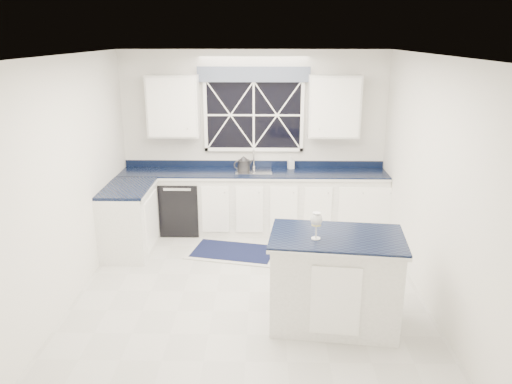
{
  "coord_description": "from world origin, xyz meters",
  "views": [
    {
      "loc": [
        0.17,
        -5.25,
        2.9
      ],
      "look_at": [
        0.07,
        0.4,
        1.11
      ],
      "focal_mm": 35.0,
      "sensor_mm": 36.0,
      "label": 1
    }
  ],
  "objects_px": {
    "faucet": "(254,158)",
    "soap_bottle": "(291,163)",
    "dishwasher": "(182,205)",
    "wine_glass": "(316,221)",
    "kettle": "(243,163)",
    "island": "(335,280)"
  },
  "relations": [
    {
      "from": "island",
      "to": "wine_glass",
      "type": "height_order",
      "value": "wine_glass"
    },
    {
      "from": "wine_glass",
      "to": "faucet",
      "type": "bearing_deg",
      "value": 103.21
    },
    {
      "from": "kettle",
      "to": "wine_glass",
      "type": "bearing_deg",
      "value": -95.4
    },
    {
      "from": "wine_glass",
      "to": "kettle",
      "type": "bearing_deg",
      "value": 106.51
    },
    {
      "from": "dishwasher",
      "to": "wine_glass",
      "type": "relative_size",
      "value": 3.01
    },
    {
      "from": "faucet",
      "to": "wine_glass",
      "type": "distance_m",
      "value": 2.95
    },
    {
      "from": "dishwasher",
      "to": "faucet",
      "type": "height_order",
      "value": "faucet"
    },
    {
      "from": "dishwasher",
      "to": "kettle",
      "type": "distance_m",
      "value": 1.14
    },
    {
      "from": "dishwasher",
      "to": "soap_bottle",
      "type": "distance_m",
      "value": 1.79
    },
    {
      "from": "faucet",
      "to": "wine_glass",
      "type": "xyz_separation_m",
      "value": [
        0.67,
        -2.87,
        0.08
      ]
    },
    {
      "from": "dishwasher",
      "to": "soap_bottle",
      "type": "relative_size",
      "value": 4.37
    },
    {
      "from": "faucet",
      "to": "wine_glass",
      "type": "height_order",
      "value": "wine_glass"
    },
    {
      "from": "kettle",
      "to": "soap_bottle",
      "type": "relative_size",
      "value": 1.53
    },
    {
      "from": "wine_glass",
      "to": "soap_bottle",
      "type": "distance_m",
      "value": 2.88
    },
    {
      "from": "kettle",
      "to": "wine_glass",
      "type": "height_order",
      "value": "wine_glass"
    },
    {
      "from": "faucet",
      "to": "island",
      "type": "distance_m",
      "value": 2.99
    },
    {
      "from": "island",
      "to": "wine_glass",
      "type": "bearing_deg",
      "value": -152.55
    },
    {
      "from": "soap_bottle",
      "to": "wine_glass",
      "type": "bearing_deg",
      "value": -87.91
    },
    {
      "from": "faucet",
      "to": "soap_bottle",
      "type": "distance_m",
      "value": 0.57
    },
    {
      "from": "faucet",
      "to": "soap_bottle",
      "type": "bearing_deg",
      "value": 0.54
    },
    {
      "from": "dishwasher",
      "to": "kettle",
      "type": "bearing_deg",
      "value": 6.88
    },
    {
      "from": "kettle",
      "to": "island",
      "type": "bearing_deg",
      "value": -90.72
    }
  ]
}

